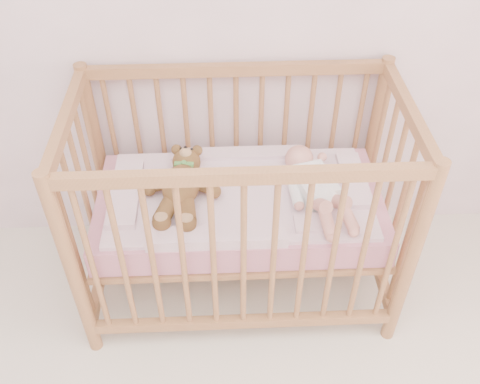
{
  "coord_description": "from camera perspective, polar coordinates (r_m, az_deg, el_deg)",
  "views": [
    {
      "loc": [
        0.07,
        -0.08,
        2.09
      ],
      "look_at": [
        0.14,
        1.55,
        0.62
      ],
      "focal_mm": 40.0,
      "sensor_mm": 36.0,
      "label": 1
    }
  ],
  "objects": [
    {
      "name": "teddy_bear",
      "position": [
        2.21,
        -6.34,
        0.82
      ],
      "size": [
        0.39,
        0.52,
        0.14
      ],
      "primitive_type": null,
      "rotation": [
        0.0,
        0.0,
        -0.11
      ],
      "color": "brown",
      "rests_on": "blanket"
    },
    {
      "name": "crib",
      "position": [
        2.31,
        -0.05,
        -1.38
      ],
      "size": [
        1.36,
        0.76,
        1.0
      ],
      "primitive_type": null,
      "color": "#AF7B4A",
      "rests_on": "floor"
    },
    {
      "name": "blanket",
      "position": [
        2.27,
        -0.06,
        -0.28
      ],
      "size": [
        1.1,
        0.58,
        0.06
      ],
      "primitive_type": null,
      "color": "#E59EB6",
      "rests_on": "mattress"
    },
    {
      "name": "mattress",
      "position": [
        2.33,
        -0.05,
        -1.65
      ],
      "size": [
        1.22,
        0.62,
        0.13
      ],
      "primitive_type": "cube",
      "color": "#C37994",
      "rests_on": "crib"
    },
    {
      "name": "baby",
      "position": [
        2.24,
        7.95,
        1.04
      ],
      "size": [
        0.41,
        0.61,
        0.13
      ],
      "primitive_type": null,
      "rotation": [
        0.0,
        0.0,
        0.27
      ],
      "color": "white",
      "rests_on": "blanket"
    }
  ]
}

